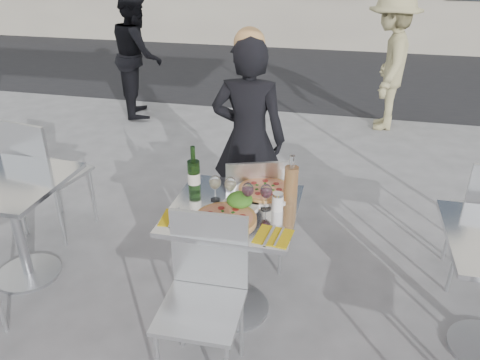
% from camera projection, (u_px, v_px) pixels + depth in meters
% --- Properties ---
extents(ground, '(80.00, 80.00, 0.00)m').
position_uv_depth(ground, '(235.00, 308.00, 3.00)').
color(ground, slate).
extents(street_asphalt, '(24.00, 5.00, 0.00)m').
position_uv_depth(street_asphalt, '(319.00, 71.00, 8.65)').
color(street_asphalt, black).
rests_on(street_asphalt, ground).
extents(main_table, '(0.72, 0.72, 0.75)m').
position_uv_depth(main_table, '(234.00, 238.00, 2.76)').
color(main_table, '#B7BABF').
rests_on(main_table, ground).
extents(side_table_left, '(0.72, 0.72, 0.75)m').
position_uv_depth(side_table_left, '(13.00, 209.00, 3.07)').
color(side_table_left, '#B7BABF').
rests_on(side_table_left, ground).
extents(chair_far, '(0.52, 0.53, 0.88)m').
position_uv_depth(chair_far, '(255.00, 205.00, 3.14)').
color(chair_far, silver).
rests_on(chair_far, ground).
extents(chair_near, '(0.42, 0.43, 0.90)m').
position_uv_depth(chair_near, '(205.00, 286.00, 2.39)').
color(chair_near, silver).
rests_on(chair_near, ground).
extents(side_chair_lfar, '(0.52, 0.53, 0.98)m').
position_uv_depth(side_chair_lfar, '(41.00, 169.00, 3.52)').
color(side_chair_lfar, silver).
rests_on(side_chair_lfar, ground).
extents(woman_diner, '(0.57, 0.39, 1.55)m').
position_uv_depth(woman_diner, '(249.00, 140.00, 3.53)').
color(woman_diner, black).
rests_on(woman_diner, ground).
extents(pedestrian_a, '(0.87, 0.96, 1.60)m').
position_uv_depth(pedestrian_a, '(138.00, 55.00, 6.12)').
color(pedestrian_a, black).
rests_on(pedestrian_a, ground).
extents(pedestrian_b, '(0.66, 1.09, 1.64)m').
position_uv_depth(pedestrian_b, '(389.00, 62.00, 5.64)').
color(pedestrian_b, tan).
rests_on(pedestrian_b, ground).
extents(pizza_near, '(0.34, 0.34, 0.02)m').
position_uv_depth(pizza_near, '(225.00, 218.00, 2.54)').
color(pizza_near, tan).
rests_on(pizza_near, main_table).
extents(pizza_far, '(0.36, 0.36, 0.03)m').
position_uv_depth(pizza_far, '(265.00, 190.00, 2.82)').
color(pizza_far, white).
rests_on(pizza_far, main_table).
extents(salad_plate, '(0.22, 0.22, 0.09)m').
position_uv_depth(salad_plate, '(240.00, 201.00, 2.66)').
color(salad_plate, white).
rests_on(salad_plate, main_table).
extents(wine_bottle, '(0.07, 0.08, 0.29)m').
position_uv_depth(wine_bottle, '(194.00, 175.00, 2.79)').
color(wine_bottle, '#26511E').
rests_on(wine_bottle, main_table).
extents(carafe, '(0.08, 0.08, 0.29)m').
position_uv_depth(carafe, '(291.00, 183.00, 2.67)').
color(carafe, tan).
rests_on(carafe, main_table).
extents(sugar_shaker, '(0.06, 0.06, 0.11)m').
position_uv_depth(sugar_shaker, '(278.00, 202.00, 2.61)').
color(sugar_shaker, white).
rests_on(sugar_shaker, main_table).
extents(wineglass_white_a, '(0.07, 0.07, 0.16)m').
position_uv_depth(wineglass_white_a, '(215.00, 183.00, 2.70)').
color(wineglass_white_a, white).
rests_on(wineglass_white_a, main_table).
extents(wineglass_white_b, '(0.07, 0.07, 0.16)m').
position_uv_depth(wineglass_white_b, '(230.00, 185.00, 2.68)').
color(wineglass_white_b, white).
rests_on(wineglass_white_b, main_table).
extents(wineglass_red_a, '(0.07, 0.07, 0.16)m').
position_uv_depth(wineglass_red_a, '(248.00, 191.00, 2.61)').
color(wineglass_red_a, white).
rests_on(wineglass_red_a, main_table).
extents(wineglass_red_b, '(0.07, 0.07, 0.16)m').
position_uv_depth(wineglass_red_b, '(266.00, 192.00, 2.60)').
color(wineglass_red_b, white).
rests_on(wineglass_red_b, main_table).
extents(napkin_left, '(0.20, 0.20, 0.01)m').
position_uv_depth(napkin_left, '(178.00, 218.00, 2.56)').
color(napkin_left, gold).
rests_on(napkin_left, main_table).
extents(napkin_right, '(0.20, 0.20, 0.01)m').
position_uv_depth(napkin_right, '(273.00, 236.00, 2.40)').
color(napkin_right, gold).
rests_on(napkin_right, main_table).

